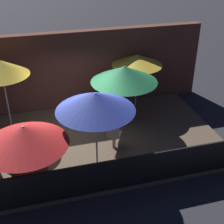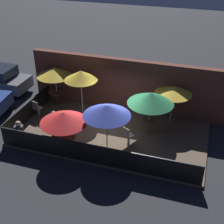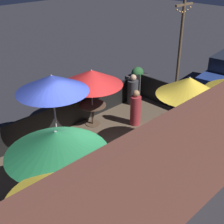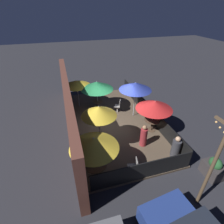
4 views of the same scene
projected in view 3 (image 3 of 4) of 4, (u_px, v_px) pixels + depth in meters
The scene contains 18 objects.
ground_plane at pixel (99, 170), 8.87m from camera, with size 60.00×60.00×0.00m, color #26262B.
patio_deck at pixel (99, 168), 8.84m from camera, with size 9.19×4.88×0.12m.
building_wall at pixel (184, 169), 6.50m from camera, with size 10.79×0.36×2.99m.
fence_front at pixel (48, 123), 10.11m from camera, with size 8.99×0.05×0.95m.
fence_side_left at pixel (189, 103), 11.45m from camera, with size 0.05×4.68×0.95m.
patio_umbrella_0 at pixel (92, 77), 10.18m from camera, with size 2.08×2.08×2.01m.
patio_umbrella_1 at pixel (56, 142), 6.46m from camera, with size 2.21×2.21×2.16m.
patio_umbrella_3 at pixel (189, 86), 8.23m from camera, with size 1.73×1.73×2.50m.
patio_umbrella_4 at pixel (57, 194), 5.15m from camera, with size 1.87×1.87×2.06m.
patio_umbrella_5 at pixel (52, 83), 8.59m from camera, with size 2.06×2.06×2.42m.
dining_table_0 at pixel (93, 109), 10.71m from camera, with size 0.93×0.93×0.76m.
dining_table_1 at pixel (61, 192), 7.08m from camera, with size 0.70×0.70×0.72m.
patio_chair_0 at pixel (193, 107), 11.03m from camera, with size 0.48×0.48×0.92m.
patio_chair_1 at pixel (54, 156), 8.37m from camera, with size 0.54×0.54×0.95m.
patron_0 at pixel (133, 91), 12.25m from camera, with size 0.59×0.59×1.22m.
patron_1 at pixel (136, 109), 10.74m from camera, with size 0.46×0.46×1.29m.
planter_box at pixel (137, 80), 13.87m from camera, with size 0.92×0.65×1.04m.
light_post at pixel (180, 43), 12.70m from camera, with size 1.10×0.12×3.96m.
Camera 3 is at (4.74, 5.32, 5.55)m, focal length 50.00 mm.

